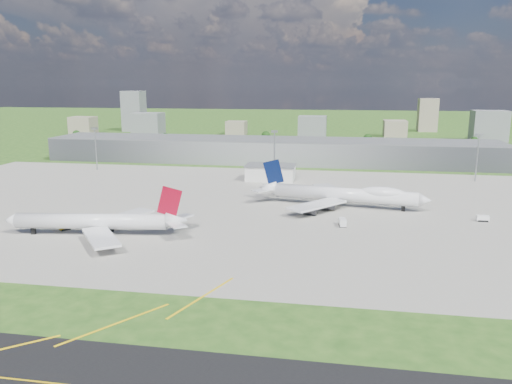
% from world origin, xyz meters
% --- Properties ---
extents(ground, '(1400.00, 1400.00, 0.00)m').
position_xyz_m(ground, '(0.00, 150.00, 0.00)').
color(ground, '#254C17').
rests_on(ground, ground).
extents(apron, '(360.00, 190.00, 0.08)m').
position_xyz_m(apron, '(10.00, 40.00, 0.04)').
color(apron, '#9C988D').
rests_on(apron, ground).
extents(terminal, '(300.00, 42.00, 15.00)m').
position_xyz_m(terminal, '(0.00, 165.00, 7.50)').
color(terminal, gray).
rests_on(terminal, ground).
extents(ops_building, '(26.00, 16.00, 8.00)m').
position_xyz_m(ops_building, '(10.00, 100.00, 4.00)').
color(ops_building, silver).
rests_on(ops_building, ground).
extents(mast_west, '(3.50, 2.00, 25.90)m').
position_xyz_m(mast_west, '(-100.00, 115.00, 17.71)').
color(mast_west, gray).
rests_on(mast_west, ground).
extents(mast_center, '(3.50, 2.00, 25.90)m').
position_xyz_m(mast_center, '(10.00, 115.00, 17.71)').
color(mast_center, gray).
rests_on(mast_center, ground).
extents(mast_east, '(3.50, 2.00, 25.90)m').
position_xyz_m(mast_east, '(120.00, 115.00, 17.71)').
color(mast_east, gray).
rests_on(mast_east, ground).
extents(airliner_red_twin, '(64.92, 50.21, 17.82)m').
position_xyz_m(airliner_red_twin, '(-34.93, -10.95, 4.75)').
color(airliner_red_twin, silver).
rests_on(airliner_red_twin, ground).
extents(airliner_blue_quad, '(73.69, 57.23, 19.29)m').
position_xyz_m(airliner_blue_quad, '(49.81, 45.24, 5.36)').
color(airliner_blue_quad, silver).
rests_on(airliner_blue_quad, ground).
extents(tug_yellow, '(4.12, 4.45, 1.91)m').
position_xyz_m(tug_yellow, '(-50.04, -7.37, 0.99)').
color(tug_yellow, '#B9920A').
rests_on(tug_yellow, ground).
extents(van_white_near, '(3.12, 5.80, 2.79)m').
position_xyz_m(van_white_near, '(49.20, 14.91, 1.40)').
color(van_white_near, white).
rests_on(van_white_near, ground).
extents(van_white_far, '(4.61, 2.32, 2.38)m').
position_xyz_m(van_white_far, '(102.38, 30.29, 1.20)').
color(van_white_far, white).
rests_on(van_white_far, ground).
extents(bldg_far_w, '(24.00, 20.00, 18.00)m').
position_xyz_m(bldg_far_w, '(-220.00, 320.00, 9.00)').
color(bldg_far_w, gray).
rests_on(bldg_far_w, ground).
extents(bldg_w, '(28.00, 22.00, 24.00)m').
position_xyz_m(bldg_w, '(-140.00, 300.00, 12.00)').
color(bldg_w, slate).
rests_on(bldg_w, ground).
extents(bldg_cw, '(20.00, 18.00, 14.00)m').
position_xyz_m(bldg_cw, '(-60.00, 340.00, 7.00)').
color(bldg_cw, gray).
rests_on(bldg_cw, ground).
extents(bldg_c, '(26.00, 20.00, 22.00)m').
position_xyz_m(bldg_c, '(20.00, 310.00, 11.00)').
color(bldg_c, slate).
rests_on(bldg_c, ground).
extents(bldg_ce, '(22.00, 24.00, 16.00)m').
position_xyz_m(bldg_ce, '(100.00, 350.00, 8.00)').
color(bldg_ce, gray).
rests_on(bldg_ce, ground).
extents(bldg_e, '(30.00, 22.00, 28.00)m').
position_xyz_m(bldg_e, '(180.00, 320.00, 14.00)').
color(bldg_e, slate).
rests_on(bldg_e, ground).
extents(bldg_tall_w, '(22.00, 20.00, 44.00)m').
position_xyz_m(bldg_tall_w, '(-180.00, 360.00, 22.00)').
color(bldg_tall_w, slate).
rests_on(bldg_tall_w, ground).
extents(bldg_tall_e, '(20.00, 18.00, 36.00)m').
position_xyz_m(bldg_tall_e, '(140.00, 410.00, 18.00)').
color(bldg_tall_e, gray).
rests_on(bldg_tall_e, ground).
extents(tree_far_w, '(7.20, 7.20, 8.80)m').
position_xyz_m(tree_far_w, '(-200.00, 270.00, 5.18)').
color(tree_far_w, '#382314').
rests_on(tree_far_w, ground).
extents(tree_w, '(6.75, 6.75, 8.25)m').
position_xyz_m(tree_w, '(-110.00, 265.00, 4.86)').
color(tree_w, '#382314').
rests_on(tree_w, ground).
extents(tree_c, '(8.10, 8.10, 9.90)m').
position_xyz_m(tree_c, '(-20.00, 280.00, 5.84)').
color(tree_c, '#382314').
rests_on(tree_c, ground).
extents(tree_e, '(7.65, 7.65, 9.35)m').
position_xyz_m(tree_e, '(70.00, 275.00, 5.51)').
color(tree_e, '#382314').
rests_on(tree_e, ground).
extents(tree_far_e, '(6.30, 6.30, 7.70)m').
position_xyz_m(tree_far_e, '(160.00, 285.00, 4.53)').
color(tree_far_e, '#382314').
rests_on(tree_far_e, ground).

